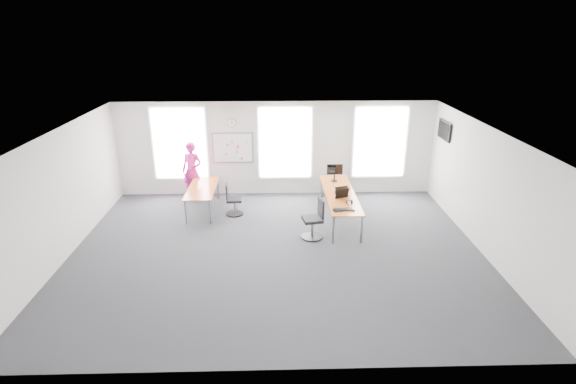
{
  "coord_description": "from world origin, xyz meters",
  "views": [
    {
      "loc": [
        -0.0,
        -9.77,
        5.3
      ],
      "look_at": [
        0.31,
        1.2,
        1.1
      ],
      "focal_mm": 28.0,
      "sensor_mm": 36.0,
      "label": 1
    }
  ],
  "objects_px": {
    "desk_left": "(202,190)",
    "person": "(192,171)",
    "desk_right": "(340,195)",
    "monitor": "(335,171)",
    "keyboard": "(343,210)",
    "headphones": "(349,202)",
    "chair_right": "(315,221)",
    "chair_left": "(232,201)"
  },
  "relations": [
    {
      "from": "desk_right",
      "to": "headphones",
      "type": "height_order",
      "value": "headphones"
    },
    {
      "from": "desk_right",
      "to": "person",
      "type": "bearing_deg",
      "value": 159.28
    },
    {
      "from": "keyboard",
      "to": "headphones",
      "type": "bearing_deg",
      "value": 44.22
    },
    {
      "from": "chair_right",
      "to": "headphones",
      "type": "relative_size",
      "value": 5.93
    },
    {
      "from": "person",
      "to": "monitor",
      "type": "height_order",
      "value": "person"
    },
    {
      "from": "desk_left",
      "to": "person",
      "type": "bearing_deg",
      "value": 114.17
    },
    {
      "from": "chair_right",
      "to": "person",
      "type": "distance_m",
      "value": 4.6
    },
    {
      "from": "desk_left",
      "to": "person",
      "type": "height_order",
      "value": "person"
    },
    {
      "from": "desk_left",
      "to": "monitor",
      "type": "distance_m",
      "value": 3.97
    },
    {
      "from": "chair_right",
      "to": "keyboard",
      "type": "distance_m",
      "value": 0.77
    },
    {
      "from": "headphones",
      "to": "chair_right",
      "type": "bearing_deg",
      "value": -154.22
    },
    {
      "from": "chair_left",
      "to": "person",
      "type": "height_order",
      "value": "person"
    },
    {
      "from": "chair_right",
      "to": "headphones",
      "type": "xyz_separation_m",
      "value": [
        0.94,
        0.4,
        0.35
      ]
    },
    {
      "from": "keyboard",
      "to": "monitor",
      "type": "distance_m",
      "value": 2.24
    },
    {
      "from": "desk_right",
      "to": "monitor",
      "type": "height_order",
      "value": "monitor"
    },
    {
      "from": "desk_left",
      "to": "chair_right",
      "type": "xyz_separation_m",
      "value": [
        3.16,
        -1.84,
        -0.2
      ]
    },
    {
      "from": "desk_left",
      "to": "person",
      "type": "xyz_separation_m",
      "value": [
        -0.44,
        0.99,
        0.25
      ]
    },
    {
      "from": "chair_right",
      "to": "headphones",
      "type": "height_order",
      "value": "chair_right"
    },
    {
      "from": "keyboard",
      "to": "headphones",
      "type": "distance_m",
      "value": 0.48
    },
    {
      "from": "chair_right",
      "to": "person",
      "type": "relative_size",
      "value": 0.58
    },
    {
      "from": "keyboard",
      "to": "chair_right",
      "type": "bearing_deg",
      "value": 160.24
    },
    {
      "from": "chair_left",
      "to": "headphones",
      "type": "xyz_separation_m",
      "value": [
        3.2,
        -1.15,
        0.4
      ]
    },
    {
      "from": "desk_right",
      "to": "monitor",
      "type": "xyz_separation_m",
      "value": [
        -0.03,
        1.03,
        0.37
      ]
    },
    {
      "from": "desk_right",
      "to": "chair_left",
      "type": "relative_size",
      "value": 3.32
    },
    {
      "from": "person",
      "to": "headphones",
      "type": "distance_m",
      "value": 5.15
    },
    {
      "from": "desk_left",
      "to": "chair_right",
      "type": "bearing_deg",
      "value": -30.27
    },
    {
      "from": "keyboard",
      "to": "headphones",
      "type": "height_order",
      "value": "headphones"
    },
    {
      "from": "desk_left",
      "to": "monitor",
      "type": "height_order",
      "value": "monitor"
    },
    {
      "from": "desk_right",
      "to": "desk_left",
      "type": "relative_size",
      "value": 1.58
    },
    {
      "from": "person",
      "to": "monitor",
      "type": "bearing_deg",
      "value": 8.65
    },
    {
      "from": "chair_right",
      "to": "person",
      "type": "xyz_separation_m",
      "value": [
        -3.6,
        2.83,
        0.45
      ]
    },
    {
      "from": "monitor",
      "to": "chair_right",
      "type": "bearing_deg",
      "value": -109.37
    },
    {
      "from": "desk_right",
      "to": "keyboard",
      "type": "distance_m",
      "value": 1.19
    },
    {
      "from": "desk_right",
      "to": "headphones",
      "type": "relative_size",
      "value": 17.5
    },
    {
      "from": "keyboard",
      "to": "monitor",
      "type": "xyz_separation_m",
      "value": [
        0.06,
        2.22,
        0.31
      ]
    },
    {
      "from": "keyboard",
      "to": "person",
      "type": "bearing_deg",
      "value": 128.61
    },
    {
      "from": "chair_right",
      "to": "monitor",
      "type": "xyz_separation_m",
      "value": [
        0.77,
        2.2,
        0.62
      ]
    },
    {
      "from": "keyboard",
      "to": "headphones",
      "type": "xyz_separation_m",
      "value": [
        0.23,
        0.43,
        0.04
      ]
    },
    {
      "from": "chair_right",
      "to": "person",
      "type": "height_order",
      "value": "person"
    },
    {
      "from": "desk_left",
      "to": "keyboard",
      "type": "bearing_deg",
      "value": -25.76
    },
    {
      "from": "desk_right",
      "to": "monitor",
      "type": "bearing_deg",
      "value": 91.65
    },
    {
      "from": "chair_right",
      "to": "monitor",
      "type": "bearing_deg",
      "value": 150.54
    }
  ]
}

